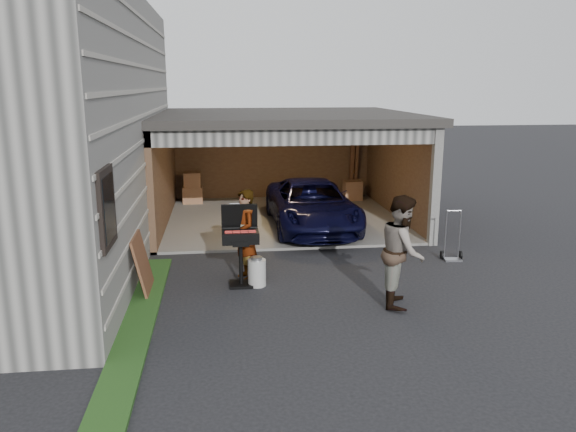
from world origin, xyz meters
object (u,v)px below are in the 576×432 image
man (402,251)px  plywood_panel (143,264)px  bbq_grill (240,239)px  minivan (312,207)px  propane_tank (257,273)px  woman (245,235)px  hand_truck (452,250)px

man → plywood_panel: (-4.38, 1.07, -0.41)m
bbq_grill → plywood_panel: size_ratio=1.39×
minivan → bbq_grill: size_ratio=2.91×
propane_tank → man: bearing=-26.7°
woman → bbq_grill: bearing=-32.6°
woman → hand_truck: (4.41, 0.69, -0.66)m
bbq_grill → propane_tank: bearing=-13.9°
propane_tank → woman: bearing=115.6°
propane_tank → hand_truck: bearing=14.4°
woman → plywood_panel: 1.94m
hand_truck → plywood_panel: bearing=-162.9°
woman → plywood_panel: woman is taller
woman → bbq_grill: size_ratio=1.16×
woman → plywood_panel: (-1.84, -0.50, -0.34)m
man → hand_truck: 3.03m
hand_truck → man: bearing=-123.2°
bbq_grill → plywood_panel: bearing=-174.1°
woman → man: man is taller
minivan → propane_tank: (-1.65, -3.86, -0.35)m
propane_tank → hand_truck: hand_truck is taller
man → hand_truck: bearing=-22.9°
minivan → bbq_grill: 4.26m
minivan → bbq_grill: bearing=-117.8°
minivan → woman: (-1.84, -3.46, 0.26)m
minivan → bbq_grill: (-1.94, -3.79, 0.28)m
bbq_grill → hand_truck: size_ratio=1.38×
man → propane_tank: (-2.35, 1.18, -0.69)m
propane_tank → plywood_panel: bearing=-176.9°
minivan → propane_tank: minivan is taller
man → propane_tank: bearing=79.9°
man → propane_tank: 2.72m
man → bbq_grill: (-2.64, 1.25, -0.06)m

